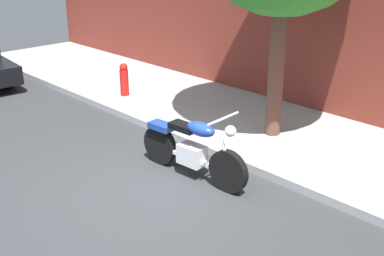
# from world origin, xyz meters

# --- Properties ---
(ground_plane) EXTENTS (60.00, 60.00, 0.00)m
(ground_plane) POSITION_xyz_m (0.00, 0.00, 0.00)
(ground_plane) COLOR #303335
(sidewalk) EXTENTS (20.30, 3.09, 0.14)m
(sidewalk) POSITION_xyz_m (0.00, 3.01, 0.07)
(sidewalk) COLOR #9C9C9C
(sidewalk) RESTS_ON ground
(motorcycle) EXTENTS (2.13, 0.70, 1.17)m
(motorcycle) POSITION_xyz_m (0.08, 0.70, 0.48)
(motorcycle) COLOR black
(motorcycle) RESTS_ON ground
(fire_hydrant) EXTENTS (0.20, 0.20, 0.91)m
(fire_hydrant) POSITION_xyz_m (-3.76, 2.24, 0.46)
(fire_hydrant) COLOR red
(fire_hydrant) RESTS_ON ground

